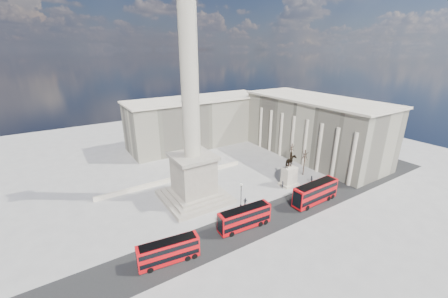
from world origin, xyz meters
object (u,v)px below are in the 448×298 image
red_bus_b (245,218)px  equestrian_statue (289,173)px  pedestrian_crossing (245,201)px  nelsons_column (192,146)px  red_bus_a (169,251)px  red_bus_c (316,192)px  pedestrian_walking (283,185)px  victorian_lamp (241,193)px  pedestrian_standing (311,179)px

red_bus_b → equestrian_statue: bearing=26.3°
pedestrian_crossing → equestrian_statue: bearing=-129.4°
nelsons_column → pedestrian_crossing: (8.19, -8.64, -12.02)m
red_bus_a → red_bus_c: (34.51, -0.19, 0.44)m
red_bus_c → pedestrian_walking: (-1.36, 8.77, -1.58)m
red_bus_c → victorian_lamp: (-15.06, 7.46, 0.82)m
pedestrian_walking → pedestrian_crossing: pedestrian_walking is taller
red_bus_a → pedestrian_walking: 34.27m
nelsons_column → victorian_lamp: (6.94, -8.67, -9.57)m
pedestrian_walking → equestrian_statue: bearing=-4.6°
red_bus_a → red_bus_b: (15.66, 0.78, 0.17)m
equestrian_statue → pedestrian_standing: (5.68, -2.33, -2.22)m
red_bus_b → pedestrian_walking: 19.20m
red_bus_b → pedestrian_walking: bearing=27.7°
red_bus_c → victorian_lamp: victorian_lamp is taller
red_bus_c → pedestrian_walking: 9.01m
equestrian_statue → pedestrian_walking: (-2.63, -0.57, -2.24)m
red_bus_c → pedestrian_walking: size_ratio=6.26×
pedestrian_walking → red_bus_b: bearing=-172.8°
red_bus_b → red_bus_c: (18.85, -0.97, 0.27)m
equestrian_statue → pedestrian_walking: bearing=-167.7°
victorian_lamp → pedestrian_walking: bearing=5.4°
red_bus_b → pedestrian_standing: red_bus_b is taller
victorian_lamp → pedestrian_crossing: size_ratio=3.18×
nelsons_column → pedestrian_standing: (28.95, -9.12, -11.95)m
victorian_lamp → equestrian_statue: bearing=6.6°
victorian_lamp → pedestrian_crossing: victorian_lamp is taller
equestrian_statue → pedestrian_standing: bearing=-22.3°
pedestrian_crossing → pedestrian_standing: bearing=-137.7°
victorian_lamp → red_bus_b: bearing=-120.2°
red_bus_b → pedestrian_standing: 26.53m
nelsons_column → equestrian_statue: nelsons_column is taller
pedestrian_standing → victorian_lamp: bearing=-25.3°
pedestrian_standing → red_bus_b: bearing=-11.0°
red_bus_b → pedestrian_crossing: size_ratio=6.02×
pedestrian_standing → equestrian_statue: bearing=-46.4°
victorian_lamp → pedestrian_walking: size_ratio=2.98×
red_bus_b → pedestrian_walking: red_bus_b is taller
red_bus_a → red_bus_c: bearing=7.1°
nelsons_column → equestrian_statue: size_ratio=5.49×
red_bus_c → pedestrian_standing: (6.95, 7.01, -1.56)m
victorian_lamp → pedestrian_crossing: bearing=1.6°
red_bus_b → red_bus_c: 18.88m
nelsons_column → pedestrian_standing: nelsons_column is taller
equestrian_statue → pedestrian_walking: size_ratio=4.75×
nelsons_column → red_bus_a: bearing=-128.1°
nelsons_column → pedestrian_walking: 24.97m
red_bus_a → pedestrian_crossing: 21.99m
nelsons_column → red_bus_b: bearing=-78.3°
victorian_lamp → nelsons_column: bearing=128.7°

